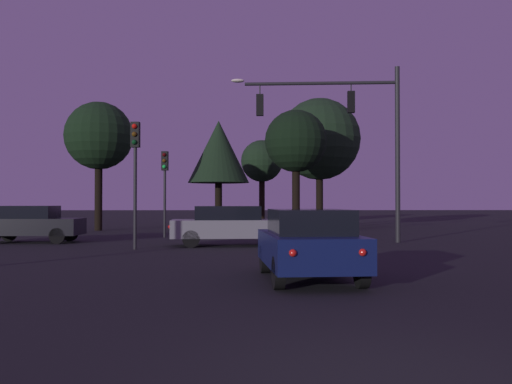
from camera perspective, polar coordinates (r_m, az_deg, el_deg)
ground_plane at (r=29.82m, az=1.30°, el=-4.24°), size 168.00×168.00×0.00m
traffic_signal_mast_arm at (r=23.95m, az=9.46°, el=6.94°), size 7.01×0.79×7.31m
traffic_light_corner_left at (r=20.41m, az=-12.14°, el=3.26°), size 0.32×0.36×4.52m
traffic_light_corner_right at (r=26.85m, az=-9.23°, el=1.59°), size 0.32×0.36×4.06m
car_nearside_lane at (r=12.21m, az=5.37°, el=-5.17°), size 2.08×4.07×1.52m
car_crossing_left at (r=21.55m, az=-2.59°, el=-3.36°), size 4.72×1.95×1.52m
car_crossing_right at (r=25.08m, az=-21.78°, el=-2.96°), size 4.07×1.85×1.52m
tree_behind_sign at (r=32.46m, az=4.06°, el=5.07°), size 3.57×3.57×6.96m
tree_left_far at (r=38.66m, az=-3.81°, el=4.05°), size 4.19×4.19×7.25m
tree_center_horizon at (r=34.49m, az=-15.63°, el=5.44°), size 3.98×3.98×7.57m
tree_right_cluster at (r=38.62m, az=6.44°, el=5.31°), size 5.55×5.55×8.72m
tree_lot_edge at (r=46.39m, az=0.60°, el=3.08°), size 3.45×3.45×6.77m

